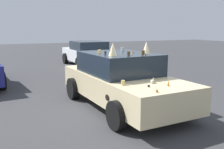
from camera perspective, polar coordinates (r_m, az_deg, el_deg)
ground_plane at (r=7.00m, az=2.25°, el=-7.08°), size 60.00×60.00×0.00m
art_car_decorated at (r=6.86m, az=2.08°, el=-1.20°), size 4.45×2.21×1.75m
parked_sedan_far_right at (r=14.44m, az=-5.51°, el=4.73°), size 4.15×2.05×1.37m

